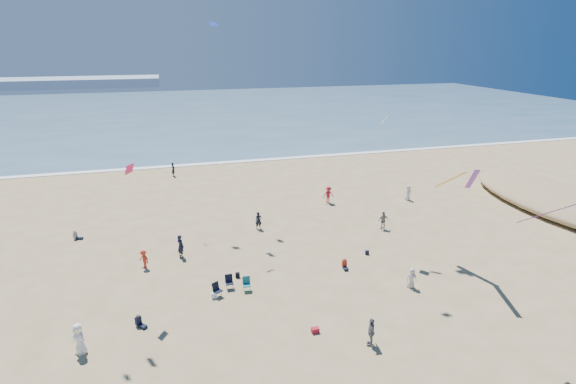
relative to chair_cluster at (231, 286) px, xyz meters
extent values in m
cube|color=#476B84|center=(1.30, 84.46, -0.47)|extent=(220.00, 100.00, 0.06)
cube|color=white|center=(1.30, 34.46, -0.46)|extent=(220.00, 1.20, 0.08)
cube|color=#7A8EA8|center=(-58.70, 159.46, 1.10)|extent=(110.00, 20.00, 3.20)
ellipsoid|color=tan|center=(35.30, 7.46, 0.16)|extent=(10.00, 22.00, 2.20)
imported|color=red|center=(12.63, 15.03, 0.40)|extent=(1.18, 0.70, 1.81)
imported|color=black|center=(4.06, 10.18, 0.32)|extent=(0.61, 0.41, 1.63)
imported|color=silver|center=(21.22, 13.58, 0.31)|extent=(0.54, 0.81, 1.63)
imported|color=gray|center=(6.71, -7.68, 0.36)|extent=(0.84, 1.09, 1.73)
imported|color=silver|center=(12.14, -2.74, 0.24)|extent=(0.78, 0.56, 1.49)
imported|color=white|center=(-8.96, -4.06, 0.42)|extent=(1.05, 1.06, 1.85)
imported|color=red|center=(-5.83, 5.27, 0.22)|extent=(1.01, 1.06, 1.44)
imported|color=black|center=(-3.05, 6.37, 0.44)|extent=(0.76, 0.82, 1.88)
imported|color=black|center=(-2.82, 29.55, 0.39)|extent=(0.45, 0.66, 1.78)
imported|color=gray|center=(15.00, 7.13, 0.35)|extent=(1.00, 0.44, 1.70)
cube|color=white|center=(-1.25, -0.44, -0.30)|extent=(0.35, 0.20, 0.40)
cube|color=black|center=(0.72, 1.89, -0.31)|extent=(0.30, 0.22, 0.38)
cube|color=#A81827|center=(4.06, -5.78, -0.35)|extent=(0.45, 0.30, 0.30)
cube|color=black|center=(11.39, 2.77, -0.33)|extent=(0.28, 0.18, 0.34)
cube|color=#DD1454|center=(-5.75, 0.93, 8.45)|extent=(0.58, 0.75, 0.59)
cube|color=blue|center=(0.99, 11.28, 17.08)|extent=(0.75, 0.55, 0.33)
cube|color=white|center=(12.86, 4.27, 10.02)|extent=(0.75, 0.76, 0.58)
cube|color=#612595|center=(16.49, -2.12, 6.85)|extent=(0.35, 3.14, 2.21)
cube|color=orange|center=(16.83, 0.69, 5.95)|extent=(0.35, 2.64, 1.87)
cube|color=purple|center=(14.31, -10.88, 7.99)|extent=(0.35, 3.30, 2.33)
camera|label=1|loc=(-3.52, -26.97, 15.84)|focal=28.00mm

